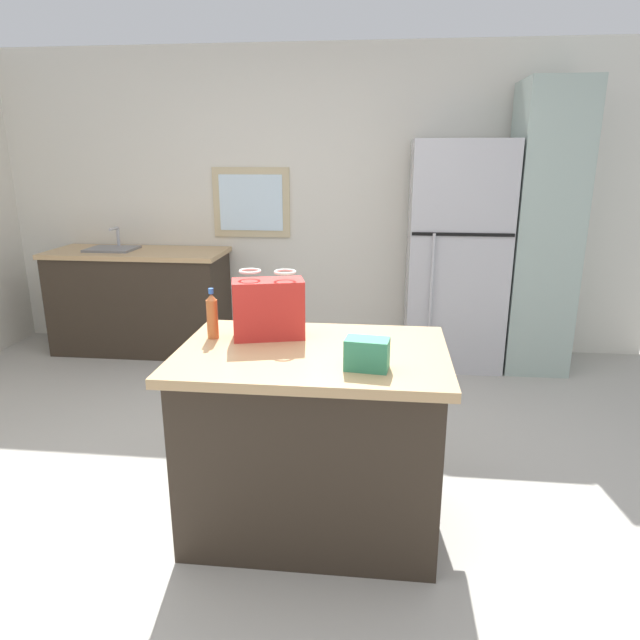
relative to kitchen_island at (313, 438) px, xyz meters
The scene contains 9 objects.
ground 0.53m from the kitchen_island, 161.74° to the left, with size 6.83×6.83×0.00m, color #ADA89E.
back_wall 2.84m from the kitchen_island, 96.29° to the left, with size 5.69×0.13×2.57m.
kitchen_island is the anchor object (origin of this frame).
refrigerator 2.51m from the kitchen_island, 69.05° to the left, with size 0.77×0.67×1.80m.
tall_cabinet 2.85m from the kitchen_island, 56.39° to the left, with size 0.49×0.60×2.23m.
sink_counter 2.95m from the kitchen_island, 128.16° to the left, with size 1.51×0.63×1.08m.
shopping_bag 0.63m from the kitchen_island, 145.13° to the left, with size 0.36×0.24×0.32m.
small_box 0.59m from the kitchen_island, 40.16° to the right, with size 0.17×0.11×0.13m, color #388E66.
bottle 0.73m from the kitchen_island, 166.35° to the left, with size 0.05×0.05×0.24m.
Camera 1 is at (0.59, -2.45, 1.70)m, focal length 32.03 mm.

